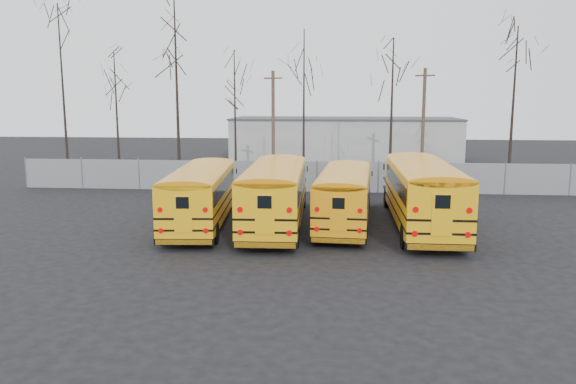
# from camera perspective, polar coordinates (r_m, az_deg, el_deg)

# --- Properties ---
(ground) EXTENTS (120.00, 120.00, 0.00)m
(ground) POSITION_cam_1_polar(r_m,az_deg,el_deg) (25.26, 1.88, -4.49)
(ground) COLOR black
(ground) RESTS_ON ground
(fence) EXTENTS (40.00, 0.04, 2.00)m
(fence) POSITION_cam_1_polar(r_m,az_deg,el_deg) (36.85, 2.94, 1.57)
(fence) COLOR gray
(fence) RESTS_ON ground
(distant_building) EXTENTS (22.00, 8.00, 4.00)m
(distant_building) POSITION_cam_1_polar(r_m,az_deg,el_deg) (56.62, 5.75, 5.36)
(distant_building) COLOR beige
(distant_building) RESTS_ON ground
(bus_a) EXTENTS (3.27, 10.62, 2.93)m
(bus_a) POSITION_cam_1_polar(r_m,az_deg,el_deg) (27.12, -8.82, 0.09)
(bus_a) COLOR black
(bus_a) RESTS_ON ground
(bus_b) EXTENTS (2.86, 11.22, 3.12)m
(bus_b) POSITION_cam_1_polar(r_m,az_deg,el_deg) (26.51, -1.29, 0.23)
(bus_b) COLOR black
(bus_b) RESTS_ON ground
(bus_c) EXTENTS (2.99, 10.20, 2.82)m
(bus_c) POSITION_cam_1_polar(r_m,az_deg,el_deg) (27.00, 5.79, -0.03)
(bus_c) COLOR black
(bus_c) RESTS_ON ground
(bus_d) EXTENTS (2.68, 11.62, 3.25)m
(bus_d) POSITION_cam_1_polar(r_m,az_deg,el_deg) (27.03, 13.50, 0.30)
(bus_d) COLOR black
(bus_d) RESTS_ON ground
(utility_pole_left) EXTENTS (1.41, 0.49, 8.06)m
(utility_pole_left) POSITION_cam_1_polar(r_m,az_deg,el_deg) (42.13, -1.51, 6.88)
(utility_pole_left) COLOR brown
(utility_pole_left) RESTS_ON ground
(utility_pole_right) EXTENTS (1.39, 0.69, 8.29)m
(utility_pole_right) POSITION_cam_1_polar(r_m,az_deg,el_deg) (43.87, 13.57, 6.88)
(utility_pole_right) COLOR #4D3E2B
(utility_pole_right) RESTS_ON ground
(tree_0) EXTENTS (0.26, 0.26, 12.62)m
(tree_0) POSITION_cam_1_polar(r_m,az_deg,el_deg) (43.70, -21.86, 9.15)
(tree_0) COLOR black
(tree_0) RESTS_ON ground
(tree_1) EXTENTS (0.26, 0.26, 9.45)m
(tree_1) POSITION_cam_1_polar(r_m,az_deg,el_deg) (43.90, -16.99, 7.34)
(tree_1) COLOR black
(tree_1) RESTS_ON ground
(tree_2) EXTENTS (0.26, 0.26, 12.81)m
(tree_2) POSITION_cam_1_polar(r_m,az_deg,el_deg) (39.78, -11.21, 9.80)
(tree_2) COLOR black
(tree_2) RESTS_ON ground
(tree_3) EXTENTS (0.26, 0.26, 9.43)m
(tree_3) POSITION_cam_1_polar(r_m,az_deg,el_deg) (40.84, -5.40, 7.56)
(tree_3) COLOR black
(tree_3) RESTS_ON ground
(tree_4) EXTENTS (0.26, 0.26, 10.72)m
(tree_4) POSITION_cam_1_polar(r_m,az_deg,el_deg) (39.28, 1.62, 8.46)
(tree_4) COLOR black
(tree_4) RESTS_ON ground
(tree_5) EXTENTS (0.26, 0.26, 10.33)m
(tree_5) POSITION_cam_1_polar(r_m,az_deg,el_deg) (41.66, 10.47, 8.10)
(tree_5) COLOR black
(tree_5) RESTS_ON ground
(tree_6) EXTENTS (0.26, 0.26, 10.90)m
(tree_6) POSITION_cam_1_polar(r_m,az_deg,el_deg) (42.05, 21.88, 7.98)
(tree_6) COLOR black
(tree_6) RESTS_ON ground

